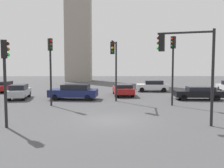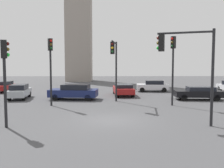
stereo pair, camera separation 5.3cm
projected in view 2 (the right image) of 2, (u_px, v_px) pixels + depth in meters
name	position (u px, v px, depth m)	size (l,w,h in m)	color
ground_plane	(111.00, 120.00, 15.98)	(109.05, 109.05, 0.00)	#4C4C4F
traffic_light_0	(187.00, 57.00, 14.62)	(3.04, 1.33, 5.48)	black
traffic_light_1	(5.00, 67.00, 13.92)	(0.49, 0.42, 4.83)	black
traffic_light_2	(51.00, 59.00, 21.12)	(0.44, 0.49, 5.61)	black
traffic_light_3	(173.00, 58.00, 21.24)	(0.47, 0.47, 5.80)	black
traffic_light_4	(115.00, 59.00, 22.23)	(0.66, 3.23, 5.55)	black
car_0	(4.00, 86.00, 31.62)	(1.80, 3.98, 1.31)	maroon
car_3	(123.00, 89.00, 28.14)	(2.21, 4.72, 1.28)	maroon
car_5	(153.00, 86.00, 32.01)	(4.06, 2.11, 1.40)	silver
car_6	(199.00, 93.00, 24.88)	(4.64, 2.17, 1.29)	black
car_7	(74.00, 92.00, 25.10)	(4.84, 2.55, 1.50)	navy
car_8	(20.00, 91.00, 25.51)	(2.04, 4.15, 1.46)	#ADB2B7
skyline_tower	(79.00, 13.00, 50.05)	(4.96, 4.96, 26.80)	gray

